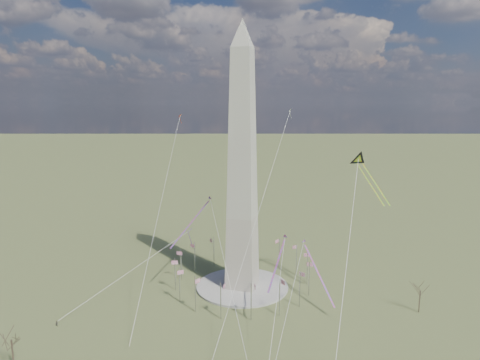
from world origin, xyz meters
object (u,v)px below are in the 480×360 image
(washington_monument, at_px, (242,167))
(kite_delta_black, at_px, (360,162))
(tree_near, at_px, (420,289))
(person_west, at_px, (57,323))

(washington_monument, xyz_separation_m, kite_delta_black, (42.22, 5.07, 2.67))
(washington_monument, height_order, tree_near, washington_monument)
(tree_near, bearing_deg, person_west, -159.28)
(tree_near, distance_m, person_west, 122.16)
(washington_monument, xyz_separation_m, person_west, (-49.68, -45.43, -47.06))
(washington_monument, relative_size, person_west, 56.11)
(washington_monument, distance_m, tree_near, 75.51)
(kite_delta_black, bearing_deg, tree_near, 127.37)
(tree_near, bearing_deg, kite_delta_black, 161.59)
(washington_monument, xyz_separation_m, tree_near, (64.36, -2.30, -39.44))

